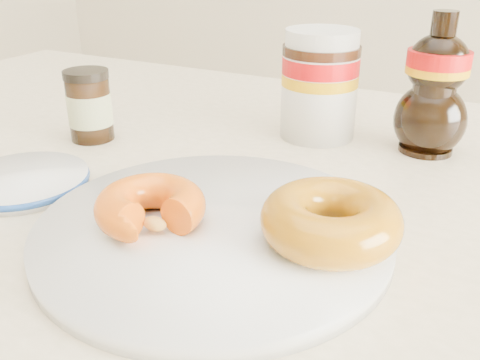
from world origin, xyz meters
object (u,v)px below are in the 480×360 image
at_px(plate, 213,230).
at_px(nutella_jar, 320,80).
at_px(dining_table, 211,251).
at_px(donut_whole, 331,220).
at_px(dark_jar, 90,106).
at_px(syrup_bottle, 435,85).
at_px(blue_rim_saucer, 23,180).
at_px(donut_bitten, 150,206).

bearing_deg(plate, nutella_jar, 92.22).
height_order(dining_table, donut_whole, donut_whole).
distance_m(plate, dark_jar, 0.30).
bearing_deg(plate, dark_jar, 151.44).
bearing_deg(dark_jar, syrup_bottle, 21.65).
height_order(donut_whole, syrup_bottle, syrup_bottle).
bearing_deg(plate, donut_whole, 8.99).
bearing_deg(donut_whole, blue_rim_saucer, -176.86).
bearing_deg(blue_rim_saucer, dining_table, 29.86).
height_order(donut_bitten, blue_rim_saucer, donut_bitten).
xyz_separation_m(dining_table, donut_whole, (0.16, -0.08, 0.12)).
distance_m(dining_table, donut_bitten, 0.17).
distance_m(dining_table, plate, 0.14).
relative_size(donut_bitten, nutella_jar, 0.69).
distance_m(donut_whole, nutella_jar, 0.30).
xyz_separation_m(donut_bitten, blue_rim_saucer, (-0.18, 0.02, -0.02)).
bearing_deg(donut_whole, plate, -171.01).
relative_size(plate, nutella_jar, 2.25).
relative_size(plate, blue_rim_saucer, 2.27).
bearing_deg(syrup_bottle, donut_bitten, -117.93).
bearing_deg(plate, donut_bitten, -150.47).
relative_size(donut_bitten, dark_jar, 1.05).
distance_m(syrup_bottle, blue_rim_saucer, 0.47).
distance_m(nutella_jar, blue_rim_saucer, 0.37).
xyz_separation_m(dark_jar, blue_rim_saucer, (0.04, -0.15, -0.04)).
relative_size(plate, dark_jar, 3.43).
bearing_deg(dining_table, nutella_jar, 75.94).
xyz_separation_m(plate, nutella_jar, (-0.01, 0.29, 0.07)).
xyz_separation_m(syrup_bottle, dark_jar, (-0.39, -0.15, -0.04)).
xyz_separation_m(plate, dark_jar, (-0.26, 0.14, 0.04)).
distance_m(nutella_jar, dark_jar, 0.29).
bearing_deg(nutella_jar, syrup_bottle, 3.75).
bearing_deg(dining_table, plate, -57.60).
xyz_separation_m(donut_bitten, nutella_jar, (0.03, 0.31, 0.04)).
bearing_deg(donut_bitten, donut_whole, 22.48).
bearing_deg(plate, blue_rim_saucer, -179.44).
xyz_separation_m(plate, donut_whole, (0.10, 0.02, 0.03)).
relative_size(syrup_bottle, dark_jar, 1.85).
bearing_deg(syrup_bottle, dining_table, -132.39).
height_order(donut_bitten, donut_whole, donut_whole).
xyz_separation_m(dining_table, dark_jar, (-0.20, 0.05, 0.13)).
xyz_separation_m(donut_whole, dark_jar, (-0.36, 0.13, 0.01)).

